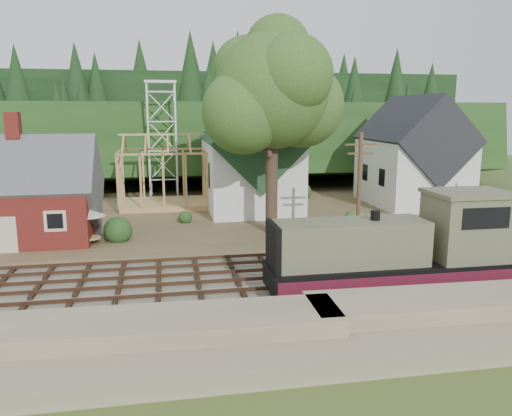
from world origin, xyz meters
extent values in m
plane|color=#384C1E|center=(0.00, 0.00, 0.00)|extent=(140.00, 140.00, 0.00)
cube|color=#7F7259|center=(0.00, -8.50, 0.00)|extent=(64.00, 5.00, 1.60)
cube|color=#726B5B|center=(0.00, 0.00, 0.08)|extent=(64.00, 11.00, 0.16)
cube|color=brown|center=(0.00, 18.00, 0.15)|extent=(64.00, 26.00, 0.30)
cube|color=#1E3F19|center=(0.00, 42.00, 0.00)|extent=(70.00, 28.96, 12.74)
cube|color=black|center=(0.00, 58.00, 0.00)|extent=(80.00, 20.00, 12.00)
cube|color=#571C14|center=(-16.00, 11.00, 2.20)|extent=(10.00, 7.00, 3.80)
cube|color=#4C4C51|center=(-16.00, 11.00, 4.10)|extent=(10.80, 7.41, 7.41)
cube|color=#571C14|center=(-16.00, 11.00, 8.40)|extent=(0.90, 0.90, 1.80)
cube|color=beige|center=(-16.00, 7.48, 1.50)|extent=(1.20, 0.06, 2.40)
cube|color=silver|center=(2.00, 20.00, 3.50)|extent=(8.00, 12.00, 6.40)
cube|color=#1C3E20|center=(2.00, 20.00, 6.70)|extent=(8.40, 12.96, 8.40)
cube|color=silver|center=(2.00, 14.00, 8.70)|extent=(2.40, 2.40, 4.00)
cone|color=#1C3E20|center=(2.00, 14.00, 12.00)|extent=(5.37, 5.37, 2.60)
cube|color=silver|center=(18.00, 19.00, 3.50)|extent=(8.00, 10.00, 6.40)
cube|color=black|center=(18.00, 19.00, 6.70)|extent=(8.40, 10.80, 8.40)
cube|color=tan|center=(-6.00, 22.00, 0.55)|extent=(8.00, 6.00, 0.50)
cube|color=tan|center=(-6.00, 22.00, 7.20)|extent=(8.00, 0.18, 0.18)
cube|color=silver|center=(-7.40, 26.60, 6.30)|extent=(0.18, 0.18, 12.00)
cube|color=silver|center=(-4.60, 26.60, 6.30)|extent=(0.18, 0.18, 12.00)
cube|color=silver|center=(-7.40, 29.40, 6.30)|extent=(0.18, 0.18, 12.00)
cube|color=silver|center=(-4.60, 29.40, 6.30)|extent=(0.18, 0.18, 12.00)
cube|color=silver|center=(-6.00, 28.00, 12.30)|extent=(3.20, 3.20, 0.25)
cylinder|color=#38281E|center=(2.00, 10.00, 4.30)|extent=(0.90, 0.90, 8.00)
sphere|color=#36511E|center=(2.00, 10.00, 10.80)|extent=(8.40, 8.40, 8.40)
sphere|color=#36511E|center=(4.50, 11.00, 9.80)|extent=(6.40, 6.40, 6.40)
sphere|color=#36511E|center=(-0.20, 9.20, 9.30)|extent=(6.00, 6.00, 6.00)
cylinder|color=#4C331E|center=(7.00, 5.20, 4.00)|extent=(0.28, 0.28, 8.00)
cube|color=#4C331E|center=(7.00, 5.20, 7.20)|extent=(2.20, 0.12, 0.12)
cube|color=#4C331E|center=(7.00, 5.20, 6.60)|extent=(1.80, 0.12, 0.12)
cube|color=black|center=(5.66, -3.00, 0.35)|extent=(12.90, 2.69, 0.38)
cube|color=black|center=(5.66, -3.00, 1.10)|extent=(12.90, 3.12, 1.18)
cube|color=#52513C|center=(3.29, -3.00, 2.82)|extent=(7.74, 2.47, 2.26)
cube|color=#52513C|center=(9.74, -3.00, 3.41)|extent=(3.87, 3.01, 3.44)
cube|color=#52513C|center=(9.74, -3.00, 5.19)|extent=(4.09, 3.23, 0.22)
cube|color=black|center=(9.74, -4.53, 4.17)|extent=(2.58, 0.06, 1.08)
cube|color=#501122|center=(5.66, -4.58, 1.10)|extent=(12.90, 0.04, 0.75)
cube|color=#501122|center=(5.66, -1.42, 1.10)|extent=(12.90, 0.04, 0.75)
cylinder|color=black|center=(4.58, -3.00, 4.06)|extent=(0.47, 0.47, 0.75)
imported|color=#5CA4C5|center=(-13.02, 11.58, 0.87)|extent=(1.80, 3.49, 1.14)
imported|color=red|center=(22.01, 15.82, 0.92)|extent=(4.91, 4.00, 1.24)
cylinder|color=silver|center=(-11.06, 8.77, 1.42)|extent=(0.10, 0.10, 2.24)
cylinder|color=tan|center=(-11.06, 8.77, 0.76)|extent=(1.42, 1.42, 0.08)
cone|color=beige|center=(-11.06, 8.77, 2.54)|extent=(2.24, 2.24, 0.51)
camera|label=1|loc=(-5.76, -26.15, 9.38)|focal=35.00mm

